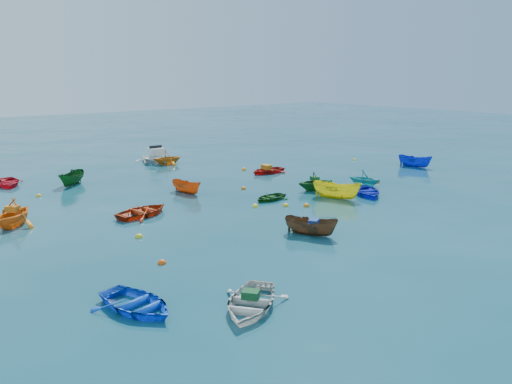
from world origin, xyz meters
TOP-DOWN VIEW (x-y plane):
  - ground at (0.00, 0.00)m, footprint 160.00×160.00m
  - dinghy_blue_sw at (-12.69, -4.66)m, footprint 2.92×3.60m
  - dinghy_white_near at (-9.63, -6.96)m, footprint 4.00×3.84m
  - sampan_brown_mid at (-2.45, -2.51)m, footprint 2.21×2.89m
  - dinghy_blue_se at (6.26, 1.20)m, footprint 3.61×3.85m
  - dinghy_orange_w at (-13.65, 8.14)m, footprint 3.87×3.87m
  - sampan_yellow_mid at (3.99, 1.79)m, footprint 2.38×3.42m
  - dinghy_green_e at (0.43, 4.13)m, footprint 2.62×2.05m
  - dinghy_cyan_se at (8.29, 3.12)m, footprint 2.53×2.77m
  - dinghy_red_nw at (-7.43, 5.80)m, footprint 3.67×2.99m
  - sampan_orange_n at (-2.72, 9.01)m, footprint 1.49×2.70m
  - dinghy_green_n at (4.56, 4.21)m, footprint 3.11×2.87m
  - dinghy_red_ne at (5.80, 10.93)m, footprint 3.06×2.22m
  - sampan_blue_far at (17.42, 5.29)m, footprint 1.72×3.10m
  - dinghy_red_far at (-11.63, 18.76)m, footprint 2.62×3.41m
  - dinghy_orange_far at (1.39, 19.30)m, footprint 2.67×2.32m
  - sampan_green_far at (-7.94, 16.14)m, footprint 2.85×2.80m
  - motorboat_white at (1.02, 20.76)m, footprint 3.07×4.17m
  - tarp_green_a at (-9.55, -6.90)m, footprint 0.70×0.72m
  - tarp_blue_a at (-2.38, -2.64)m, footprint 0.72×0.66m
  - tarp_orange_a at (-13.61, 8.18)m, footprint 0.77×0.77m
  - tarp_green_b at (4.46, 4.24)m, footprint 0.59×0.69m
  - tarp_orange_b at (5.70, 10.92)m, footprint 0.59×0.77m
  - buoy_or_a at (-10.05, -1.42)m, footprint 0.36×0.36m
  - buoy_ye_a at (0.20, 2.35)m, footprint 0.35×0.35m
  - buoy_or_b at (1.13, 1.53)m, footprint 0.38×0.38m
  - buoy_ye_b at (-9.31, 2.36)m, footprint 0.37×0.37m
  - buoy_or_c at (0.90, 7.55)m, footprint 0.36×0.36m
  - buoy_ye_c at (-1.34, 3.36)m, footprint 0.36×0.36m
  - buoy_or_d at (9.77, 3.07)m, footprint 0.31×0.31m
  - buoy_ye_d at (-10.81, 14.06)m, footprint 0.34×0.34m
  - buoy_or_e at (5.05, 13.07)m, footprint 0.39×0.39m
  - buoy_ye_e at (15.94, 10.66)m, footprint 0.31×0.31m

SIDE VIEW (x-z plane):
  - ground at x=0.00m, z-range 0.00..0.00m
  - dinghy_blue_sw at x=-12.69m, z-range -0.33..0.33m
  - dinghy_white_near at x=-9.63m, z-range -0.34..0.34m
  - sampan_brown_mid at x=-2.45m, z-range -0.53..0.53m
  - dinghy_blue_se at x=6.26m, z-range -0.33..0.33m
  - dinghy_orange_w at x=-13.65m, z-range -0.77..0.77m
  - sampan_yellow_mid at x=3.99m, z-range -0.62..0.62m
  - dinghy_green_e at x=0.43m, z-range -0.25..0.25m
  - dinghy_cyan_se at x=8.29m, z-range -0.62..0.62m
  - dinghy_red_nw at x=-7.43m, z-range -0.33..0.33m
  - sampan_orange_n at x=-2.72m, z-range -0.49..0.49m
  - dinghy_green_n at x=4.56m, z-range -0.68..0.68m
  - dinghy_red_ne at x=5.80m, z-range -0.31..0.31m
  - sampan_blue_far at x=17.42m, z-range -0.57..0.57m
  - dinghy_red_far at x=-11.63m, z-range -0.33..0.33m
  - dinghy_orange_far at x=1.39m, z-range -0.68..0.68m
  - sampan_green_far at x=-7.94m, z-range -0.56..0.56m
  - motorboat_white at x=1.02m, z-range -0.72..0.72m
  - buoy_or_a at x=-10.05m, z-range -0.18..0.18m
  - buoy_ye_a at x=0.20m, z-range -0.18..0.18m
  - buoy_or_b at x=1.13m, z-range -0.19..0.19m
  - buoy_ye_b at x=-9.31m, z-range -0.19..0.19m
  - buoy_or_c at x=0.90m, z-range -0.18..0.18m
  - buoy_ye_c at x=-1.34m, z-range -0.18..0.18m
  - buoy_or_d at x=9.77m, z-range -0.15..0.15m
  - buoy_ye_d at x=-10.81m, z-range -0.17..0.17m
  - buoy_or_e at x=5.05m, z-range -0.19..0.19m
  - buoy_ye_e at x=15.94m, z-range -0.16..0.16m
  - tarp_green_a at x=-9.55m, z-range 0.34..0.62m
  - tarp_orange_b at x=5.70m, z-range 0.31..0.68m
  - tarp_blue_a at x=-2.38m, z-range 0.53..0.81m
  - tarp_green_b at x=4.46m, z-range 0.68..0.97m
  - tarp_orange_a at x=-13.61m, z-range 0.77..1.07m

